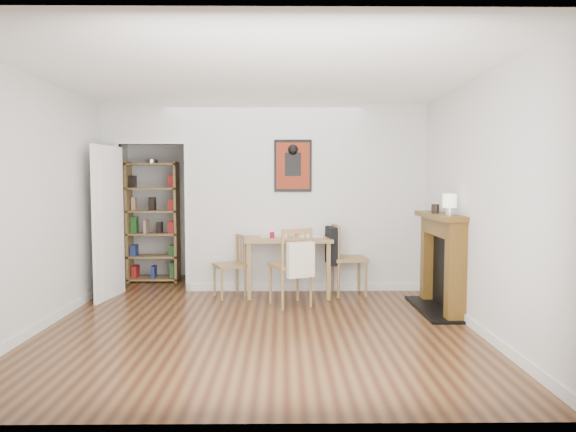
{
  "coord_description": "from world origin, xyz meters",
  "views": [
    {
      "loc": [
        0.26,
        -5.77,
        1.55
      ],
      "look_at": [
        0.32,
        0.6,
        1.11
      ],
      "focal_mm": 32.0,
      "sensor_mm": 36.0,
      "label": 1
    }
  ],
  "objects_px": {
    "bookshelf": "(153,223)",
    "fireplace": "(442,259)",
    "orange_fruit": "(298,233)",
    "chair_left": "(230,266)",
    "dining_table": "(289,244)",
    "ceramic_jar_b": "(434,208)",
    "chair_front": "(291,266)",
    "chair_right": "(348,258)",
    "red_glass": "(272,235)",
    "notebook": "(310,236)",
    "mantel_lamp": "(450,202)",
    "ceramic_jar_a": "(435,209)"
  },
  "relations": [
    {
      "from": "ceramic_jar_b",
      "to": "orange_fruit",
      "type": "bearing_deg",
      "value": 157.09
    },
    {
      "from": "chair_left",
      "to": "ceramic_jar_b",
      "type": "relative_size",
      "value": 9.16
    },
    {
      "from": "bookshelf",
      "to": "ceramic_jar_b",
      "type": "distance_m",
      "value": 4.17
    },
    {
      "from": "dining_table",
      "to": "ceramic_jar_a",
      "type": "relative_size",
      "value": 10.61
    },
    {
      "from": "dining_table",
      "to": "bookshelf",
      "type": "xyz_separation_m",
      "value": [
        -2.07,
        0.97,
        0.21
      ]
    },
    {
      "from": "bookshelf",
      "to": "ceramic_jar_b",
      "type": "bearing_deg",
      "value": -21.86
    },
    {
      "from": "dining_table",
      "to": "fireplace",
      "type": "xyz_separation_m",
      "value": [
        1.82,
        -0.85,
        -0.07
      ]
    },
    {
      "from": "orange_fruit",
      "to": "ceramic_jar_a",
      "type": "xyz_separation_m",
      "value": [
        1.62,
        -0.91,
        0.39
      ]
    },
    {
      "from": "orange_fruit",
      "to": "chair_left",
      "type": "bearing_deg",
      "value": -164.9
    },
    {
      "from": "orange_fruit",
      "to": "mantel_lamp",
      "type": "distance_m",
      "value": 2.17
    },
    {
      "from": "chair_left",
      "to": "notebook",
      "type": "bearing_deg",
      "value": 7.75
    },
    {
      "from": "orange_fruit",
      "to": "ceramic_jar_b",
      "type": "xyz_separation_m",
      "value": [
        1.67,
        -0.7,
        0.38
      ]
    },
    {
      "from": "bookshelf",
      "to": "orange_fruit",
      "type": "xyz_separation_m",
      "value": [
        2.19,
        -0.84,
        -0.08
      ]
    },
    {
      "from": "notebook",
      "to": "ceramic_jar_b",
      "type": "height_order",
      "value": "ceramic_jar_b"
    },
    {
      "from": "chair_left",
      "to": "mantel_lamp",
      "type": "distance_m",
      "value": 2.92
    },
    {
      "from": "red_glass",
      "to": "ceramic_jar_a",
      "type": "xyz_separation_m",
      "value": [
        1.97,
        -0.71,
        0.39
      ]
    },
    {
      "from": "dining_table",
      "to": "red_glass",
      "type": "relative_size",
      "value": 14.37
    },
    {
      "from": "dining_table",
      "to": "ceramic_jar_a",
      "type": "height_order",
      "value": "ceramic_jar_a"
    },
    {
      "from": "ceramic_jar_b",
      "to": "dining_table",
      "type": "bearing_deg",
      "value": 162.04
    },
    {
      "from": "dining_table",
      "to": "orange_fruit",
      "type": "bearing_deg",
      "value": 45.16
    },
    {
      "from": "bookshelf",
      "to": "fireplace",
      "type": "distance_m",
      "value": 4.3
    },
    {
      "from": "chair_left",
      "to": "chair_right",
      "type": "relative_size",
      "value": 0.87
    },
    {
      "from": "chair_front",
      "to": "mantel_lamp",
      "type": "distance_m",
      "value": 2.02
    },
    {
      "from": "bookshelf",
      "to": "red_glass",
      "type": "bearing_deg",
      "value": -29.48
    },
    {
      "from": "chair_left",
      "to": "mantel_lamp",
      "type": "xyz_separation_m",
      "value": [
        2.56,
        -1.08,
        0.9
      ]
    },
    {
      "from": "dining_table",
      "to": "ceramic_jar_a",
      "type": "distance_m",
      "value": 1.98
    },
    {
      "from": "chair_front",
      "to": "notebook",
      "type": "distance_m",
      "value": 0.75
    },
    {
      "from": "chair_front",
      "to": "ceramic_jar_b",
      "type": "height_order",
      "value": "ceramic_jar_b"
    },
    {
      "from": "chair_right",
      "to": "bookshelf",
      "type": "relative_size",
      "value": 0.52
    },
    {
      "from": "chair_right",
      "to": "ceramic_jar_a",
      "type": "relative_size",
      "value": 8.85
    },
    {
      "from": "chair_right",
      "to": "ceramic_jar_b",
      "type": "xyz_separation_m",
      "value": [
        0.99,
        -0.58,
        0.71
      ]
    },
    {
      "from": "chair_right",
      "to": "mantel_lamp",
      "type": "distance_m",
      "value": 1.75
    },
    {
      "from": "red_glass",
      "to": "mantel_lamp",
      "type": "bearing_deg",
      "value": -29.32
    },
    {
      "from": "chair_right",
      "to": "red_glass",
      "type": "distance_m",
      "value": 1.07
    },
    {
      "from": "dining_table",
      "to": "ceramic_jar_b",
      "type": "distance_m",
      "value": 1.95
    },
    {
      "from": "bookshelf",
      "to": "chair_front",
      "type": "bearing_deg",
      "value": -36.95
    },
    {
      "from": "mantel_lamp",
      "to": "ceramic_jar_a",
      "type": "height_order",
      "value": "mantel_lamp"
    },
    {
      "from": "chair_left",
      "to": "notebook",
      "type": "xyz_separation_m",
      "value": [
        1.08,
        0.15,
        0.38
      ]
    },
    {
      "from": "ceramic_jar_a",
      "to": "fireplace",
      "type": "bearing_deg",
      "value": -39.6
    },
    {
      "from": "dining_table",
      "to": "chair_front",
      "type": "height_order",
      "value": "chair_front"
    },
    {
      "from": "fireplace",
      "to": "ceramic_jar_a",
      "type": "relative_size",
      "value": 11.54
    },
    {
      "from": "bookshelf",
      "to": "fireplace",
      "type": "height_order",
      "value": "bookshelf"
    },
    {
      "from": "chair_front",
      "to": "notebook",
      "type": "bearing_deg",
      "value": 66.68
    },
    {
      "from": "ceramic_jar_b",
      "to": "bookshelf",
      "type": "bearing_deg",
      "value": 158.14
    },
    {
      "from": "chair_front",
      "to": "orange_fruit",
      "type": "xyz_separation_m",
      "value": [
        0.1,
        0.73,
        0.33
      ]
    },
    {
      "from": "chair_right",
      "to": "red_glass",
      "type": "height_order",
      "value": "chair_right"
    },
    {
      "from": "fireplace",
      "to": "red_glass",
      "type": "bearing_deg",
      "value": 159.24
    },
    {
      "from": "ceramic_jar_b",
      "to": "chair_front",
      "type": "bearing_deg",
      "value": -179.22
    },
    {
      "from": "orange_fruit",
      "to": "notebook",
      "type": "bearing_deg",
      "value": -30.34
    },
    {
      "from": "chair_right",
      "to": "orange_fruit",
      "type": "height_order",
      "value": "chair_right"
    }
  ]
}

